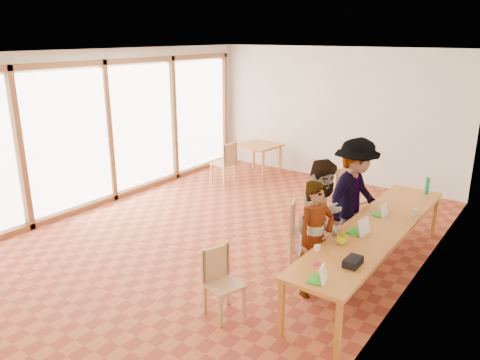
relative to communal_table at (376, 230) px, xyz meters
The scene contains 24 objects.
ground 2.60m from the communal_table, behind, with size 8.00×8.00×0.00m, color #A44A27.
wall_back 4.77m from the communal_table, 122.08° to the left, with size 6.00×0.10×3.00m, color beige.
wall_right 0.94m from the communal_table, ahead, with size 0.10×8.00×3.00m, color beige.
window_wall 5.52m from the communal_table, behind, with size 0.10×8.00×3.00m, color white.
ceiling 3.41m from the communal_table, behind, with size 6.00×8.00×0.04m, color white.
communal_table is the anchor object (origin of this frame).
side_table 5.14m from the communal_table, 141.68° to the left, with size 0.90×0.90×0.75m.
chair_near 2.30m from the communal_table, 121.49° to the right, with size 0.49×0.49×0.45m.
chair_mid 1.11m from the communal_table, behind, with size 0.58×0.58×0.50m.
chair_far 1.91m from the communal_table, 124.30° to the left, with size 0.61×0.61×0.55m.
chair_empty 1.19m from the communal_table, 126.90° to the left, with size 0.49×0.49×0.46m.
chair_spare 4.77m from the communal_table, 152.51° to the left, with size 0.48×0.48×0.51m.
person_near 1.01m from the communal_table, 118.05° to the right, with size 0.56×0.37×1.53m, color gray.
person_mid 0.75m from the communal_table, 143.49° to the right, with size 0.83×0.64×1.70m, color gray.
person_far 0.76m from the communal_table, 136.73° to the left, with size 1.18×0.68×1.83m, color gray.
laptop_near 1.79m from the communal_table, 89.04° to the right, with size 0.22×0.24×0.18m.
laptop_mid 0.38m from the communal_table, 104.04° to the right, with size 0.26×0.29×0.22m.
laptop_far 0.45m from the communal_table, 100.87° to the left, with size 0.19×0.22×0.18m.
yellow_mug 0.81m from the communal_table, 101.34° to the right, with size 0.13×0.13×0.11m, color #CED10F.
green_bottle 1.81m from the communal_table, 83.90° to the left, with size 0.07×0.07×0.28m, color #137F45.
clear_glass 0.80m from the communal_table, 67.06° to the left, with size 0.07×0.07×0.09m, color silver.
condiment_cup 1.18m from the communal_table, 106.21° to the right, with size 0.08×0.08×0.06m, color white.
pink_phone 1.48m from the communal_table, 96.32° to the right, with size 0.05×0.10×0.01m, color #CA2E42.
black_pouch 1.27m from the communal_table, 81.78° to the right, with size 0.16×0.26×0.09m, color black.
Camera 1 is at (4.42, -5.87, 3.27)m, focal length 35.00 mm.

